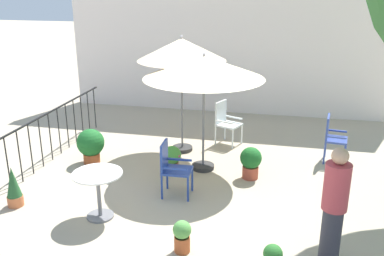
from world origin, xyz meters
TOP-DOWN VIEW (x-y plane):
  - ground_plane at (0.00, 0.00)m, footprint 60.00×60.00m
  - villa_facade at (0.00, 4.49)m, footprint 8.89×0.30m
  - terrace_railing at (-3.01, -0.00)m, footprint 0.03×4.93m
  - patio_umbrella_0 at (-0.51, 1.27)m, footprint 1.82×1.82m
  - patio_umbrella_1 at (0.12, 0.41)m, footprint 2.25×2.25m
  - cafe_table_0 at (-1.10, -1.73)m, footprint 0.77×0.77m
  - patio_chair_0 at (2.58, 1.34)m, footprint 0.47×0.50m
  - patio_chair_1 at (0.33, 1.90)m, footprint 0.62×0.60m
  - patio_chair_2 at (-0.19, -0.76)m, footprint 0.50×0.45m
  - potted_plant_0 at (1.06, 0.19)m, footprint 0.40×0.40m
  - potted_plant_1 at (0.37, -2.33)m, footprint 0.25×0.25m
  - potted_plant_3 at (-2.14, 0.21)m, footprint 0.55×0.55m
  - potted_plant_4 at (-2.60, -1.70)m, footprint 0.25×0.25m
  - potted_plant_5 at (-0.42, 0.10)m, footprint 0.35×0.35m
  - standing_person at (2.29, -2.12)m, footprint 0.41×0.41m

SIDE VIEW (x-z plane):
  - ground_plane at x=0.00m, z-range 0.00..0.00m
  - potted_plant_1 at x=0.37m, z-range 0.02..0.48m
  - potted_plant_5 at x=-0.42m, z-range 0.04..0.58m
  - potted_plant_4 at x=-2.60m, z-range -0.01..0.67m
  - potted_plant_0 at x=1.06m, z-range 0.03..0.64m
  - potted_plant_3 at x=-2.14m, z-range 0.04..0.75m
  - cafe_table_0 at x=-1.10m, z-range 0.15..0.90m
  - patio_chair_2 at x=-0.19m, z-range 0.06..1.02m
  - patio_chair_1 at x=0.33m, z-range 0.06..1.03m
  - patio_chair_0 at x=2.58m, z-range 0.08..1.04m
  - terrace_railing at x=-3.01m, z-range 0.17..1.18m
  - standing_person at x=2.29m, z-range 0.02..1.62m
  - villa_facade at x=0.00m, z-range 0.00..3.97m
  - patio_umbrella_1 at x=0.12m, z-range 0.86..3.14m
  - patio_umbrella_0 at x=-0.51m, z-range 0.93..3.40m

